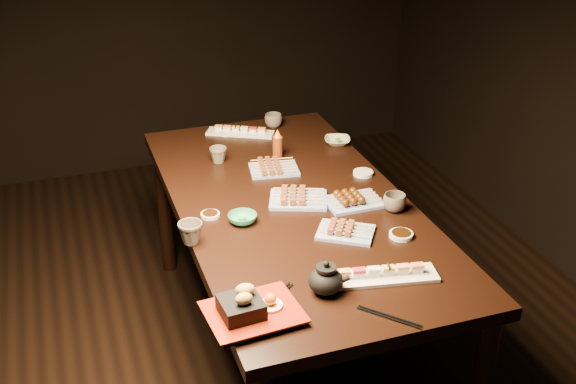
{
  "coord_description": "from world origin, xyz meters",
  "views": [
    {
      "loc": [
        -0.4,
        -2.06,
        2.1
      ],
      "look_at": [
        0.43,
        0.39,
        0.77
      ],
      "focal_mm": 45.0,
      "sensor_mm": 36.0,
      "label": 1
    }
  ],
  "objects_px": {
    "sushi_platter_near": "(381,273)",
    "edamame_bowl_cream": "(337,141)",
    "yakitori_plate_right": "(346,228)",
    "teacup_far_right": "(273,121)",
    "sushi_platter_far": "(240,130)",
    "teapot": "(326,277)",
    "condiment_bottle": "(278,144)",
    "tempura_tray": "(253,303)",
    "teacup_mid_right": "(395,203)",
    "teacup_far_left": "(218,155)",
    "yakitori_plate_center": "(298,195)",
    "edamame_bowl_green": "(242,219)",
    "yakitori_plate_left": "(274,165)",
    "teacup_near_left": "(191,233)",
    "dining_table": "(292,280)"
  },
  "relations": [
    {
      "from": "edamame_bowl_green",
      "to": "teacup_far_left",
      "type": "relative_size",
      "value": 1.43
    },
    {
      "from": "tempura_tray",
      "to": "teacup_near_left",
      "type": "height_order",
      "value": "tempura_tray"
    },
    {
      "from": "yakitori_plate_right",
      "to": "edamame_bowl_green",
      "type": "distance_m",
      "value": 0.39
    },
    {
      "from": "teapot",
      "to": "condiment_bottle",
      "type": "relative_size",
      "value": 0.98
    },
    {
      "from": "yakitori_plate_left",
      "to": "teapot",
      "type": "xyz_separation_m",
      "value": [
        -0.12,
        -0.92,
        0.03
      ]
    },
    {
      "from": "teacup_near_left",
      "to": "teapot",
      "type": "height_order",
      "value": "teapot"
    },
    {
      "from": "teacup_mid_right",
      "to": "teacup_far_left",
      "type": "bearing_deg",
      "value": 129.42
    },
    {
      "from": "teacup_mid_right",
      "to": "teacup_far_left",
      "type": "height_order",
      "value": "teacup_far_left"
    },
    {
      "from": "yakitori_plate_right",
      "to": "teacup_near_left",
      "type": "height_order",
      "value": "teacup_near_left"
    },
    {
      "from": "tempura_tray",
      "to": "yakitori_plate_right",
      "type": "bearing_deg",
      "value": 34.07
    },
    {
      "from": "dining_table",
      "to": "teacup_far_right",
      "type": "xyz_separation_m",
      "value": [
        0.17,
        0.78,
        0.41
      ]
    },
    {
      "from": "dining_table",
      "to": "teacup_mid_right",
      "type": "relative_size",
      "value": 20.15
    },
    {
      "from": "teacup_near_left",
      "to": "edamame_bowl_cream",
      "type": "bearing_deg",
      "value": 38.17
    },
    {
      "from": "dining_table",
      "to": "sushi_platter_far",
      "type": "relative_size",
      "value": 5.53
    },
    {
      "from": "teapot",
      "to": "tempura_tray",
      "type": "bearing_deg",
      "value": -143.41
    },
    {
      "from": "teacup_far_right",
      "to": "sushi_platter_far",
      "type": "bearing_deg",
      "value": -169.87
    },
    {
      "from": "sushi_platter_near",
      "to": "teacup_mid_right",
      "type": "height_order",
      "value": "teacup_mid_right"
    },
    {
      "from": "edamame_bowl_cream",
      "to": "teacup_far_right",
      "type": "distance_m",
      "value": 0.37
    },
    {
      "from": "yakitori_plate_center",
      "to": "tempura_tray",
      "type": "height_order",
      "value": "tempura_tray"
    },
    {
      "from": "edamame_bowl_cream",
      "to": "tempura_tray",
      "type": "height_order",
      "value": "tempura_tray"
    },
    {
      "from": "sushi_platter_far",
      "to": "teacup_far_left",
      "type": "distance_m",
      "value": 0.34
    },
    {
      "from": "dining_table",
      "to": "teacup_near_left",
      "type": "relative_size",
      "value": 20.18
    },
    {
      "from": "yakitori_plate_right",
      "to": "sushi_platter_far",
      "type": "bearing_deg",
      "value": 128.94
    },
    {
      "from": "edamame_bowl_cream",
      "to": "teacup_far_right",
      "type": "relative_size",
      "value": 1.38
    },
    {
      "from": "teacup_far_right",
      "to": "teapot",
      "type": "xyz_separation_m",
      "value": [
        -0.27,
        -1.4,
        0.02
      ]
    },
    {
      "from": "yakitori_plate_center",
      "to": "teapot",
      "type": "height_order",
      "value": "teapot"
    },
    {
      "from": "edamame_bowl_green",
      "to": "teacup_far_right",
      "type": "relative_size",
      "value": 1.27
    },
    {
      "from": "edamame_bowl_cream",
      "to": "teacup_near_left",
      "type": "xyz_separation_m",
      "value": [
        -0.84,
        -0.66,
        0.03
      ]
    },
    {
      "from": "edamame_bowl_cream",
      "to": "condiment_bottle",
      "type": "distance_m",
      "value": 0.33
    },
    {
      "from": "sushi_platter_far",
      "to": "teapot",
      "type": "relative_size",
      "value": 2.43
    },
    {
      "from": "yakitori_plate_left",
      "to": "teacup_far_right",
      "type": "relative_size",
      "value": 2.39
    },
    {
      "from": "edamame_bowl_cream",
      "to": "sushi_platter_far",
      "type": "bearing_deg",
      "value": 146.42
    },
    {
      "from": "tempura_tray",
      "to": "teacup_far_right",
      "type": "bearing_deg",
      "value": 65.29
    },
    {
      "from": "dining_table",
      "to": "edamame_bowl_green",
      "type": "bearing_deg",
      "value": -143.34
    },
    {
      "from": "edamame_bowl_cream",
      "to": "teacup_far_right",
      "type": "height_order",
      "value": "teacup_far_right"
    },
    {
      "from": "yakitori_plate_center",
      "to": "condiment_bottle",
      "type": "distance_m",
      "value": 0.43
    },
    {
      "from": "yakitori_plate_right",
      "to": "teacup_far_right",
      "type": "relative_size",
      "value": 2.34
    },
    {
      "from": "sushi_platter_far",
      "to": "sushi_platter_near",
      "type": "bearing_deg",
      "value": 122.22
    },
    {
      "from": "tempura_tray",
      "to": "teapot",
      "type": "relative_size",
      "value": 2.14
    },
    {
      "from": "yakitori_plate_right",
      "to": "edamame_bowl_cream",
      "type": "xyz_separation_m",
      "value": [
        0.29,
        0.78,
        -0.01
      ]
    },
    {
      "from": "yakitori_plate_left",
      "to": "teacup_mid_right",
      "type": "relative_size",
      "value": 2.32
    },
    {
      "from": "yakitori_plate_left",
      "to": "teacup_far_left",
      "type": "xyz_separation_m",
      "value": [
        -0.21,
        0.16,
        0.01
      ]
    },
    {
      "from": "tempura_tray",
      "to": "teacup_far_left",
      "type": "distance_m",
      "value": 1.14
    },
    {
      "from": "yakitori_plate_right",
      "to": "yakitori_plate_left",
      "type": "height_order",
      "value": "yakitori_plate_left"
    },
    {
      "from": "yakitori_plate_right",
      "to": "teacup_far_right",
      "type": "distance_m",
      "value": 1.08
    },
    {
      "from": "sushi_platter_near",
      "to": "edamame_bowl_cream",
      "type": "relative_size",
      "value": 3.17
    },
    {
      "from": "teapot",
      "to": "yakitori_plate_right",
      "type": "bearing_deg",
      "value": 82.45
    },
    {
      "from": "yakitori_plate_left",
      "to": "condiment_bottle",
      "type": "xyz_separation_m",
      "value": [
        0.06,
        0.13,
        0.04
      ]
    },
    {
      "from": "yakitori_plate_left",
      "to": "condiment_bottle",
      "type": "bearing_deg",
      "value": 74.38
    },
    {
      "from": "yakitori_plate_right",
      "to": "teapot",
      "type": "bearing_deg",
      "value": -89.88
    }
  ]
}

